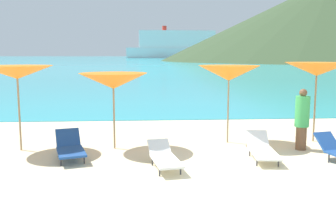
{
  "coord_description": "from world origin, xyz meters",
  "views": [
    {
      "loc": [
        -2.23,
        -7.46,
        2.58
      ],
      "look_at": [
        -1.57,
        2.58,
        1.2
      ],
      "focal_mm": 39.66,
      "sensor_mm": 36.0,
      "label": 1
    }
  ],
  "objects_px": {
    "umbrella_2": "(17,72)",
    "umbrella_5": "(317,69)",
    "umbrella_3": "(113,81)",
    "cruise_ship": "(177,46)",
    "lounge_chair_0": "(70,147)",
    "lounge_chair_1": "(164,157)",
    "lounge_chair_6": "(262,149)",
    "umbrella_4": "(229,73)",
    "beachgoer_2": "(302,118)"
  },
  "relations": [
    {
      "from": "umbrella_2",
      "to": "umbrella_5",
      "type": "distance_m",
      "value": 8.39
    },
    {
      "from": "umbrella_3",
      "to": "cruise_ship",
      "type": "relative_size",
      "value": 0.03
    },
    {
      "from": "umbrella_2",
      "to": "lounge_chair_0",
      "type": "height_order",
      "value": "umbrella_2"
    },
    {
      "from": "umbrella_5",
      "to": "lounge_chair_1",
      "type": "height_order",
      "value": "umbrella_5"
    },
    {
      "from": "umbrella_5",
      "to": "lounge_chair_6",
      "type": "bearing_deg",
      "value": -140.58
    },
    {
      "from": "umbrella_4",
      "to": "beachgoer_2",
      "type": "xyz_separation_m",
      "value": [
        1.81,
        -0.95,
        -1.17
      ]
    },
    {
      "from": "umbrella_2",
      "to": "umbrella_5",
      "type": "xyz_separation_m",
      "value": [
        8.38,
        0.48,
        0.04
      ]
    },
    {
      "from": "umbrella_2",
      "to": "umbrella_3",
      "type": "bearing_deg",
      "value": 0.38
    },
    {
      "from": "umbrella_3",
      "to": "beachgoer_2",
      "type": "relative_size",
      "value": 1.25
    },
    {
      "from": "umbrella_3",
      "to": "lounge_chair_1",
      "type": "height_order",
      "value": "umbrella_3"
    },
    {
      "from": "umbrella_2",
      "to": "lounge_chair_1",
      "type": "bearing_deg",
      "value": -25.71
    },
    {
      "from": "umbrella_4",
      "to": "lounge_chair_0",
      "type": "xyz_separation_m",
      "value": [
        -4.3,
        -1.43,
        -1.75
      ]
    },
    {
      "from": "umbrella_2",
      "to": "beachgoer_2",
      "type": "distance_m",
      "value": 7.71
    },
    {
      "from": "lounge_chair_6",
      "to": "beachgoer_2",
      "type": "xyz_separation_m",
      "value": [
        1.35,
        0.83,
        0.61
      ]
    },
    {
      "from": "beachgoer_2",
      "to": "cruise_ship",
      "type": "bearing_deg",
      "value": 42.78
    },
    {
      "from": "umbrella_3",
      "to": "umbrella_5",
      "type": "xyz_separation_m",
      "value": [
        5.86,
        0.47,
        0.28
      ]
    },
    {
      "from": "umbrella_3",
      "to": "umbrella_5",
      "type": "distance_m",
      "value": 5.88
    },
    {
      "from": "umbrella_5",
      "to": "lounge_chair_0",
      "type": "relative_size",
      "value": 1.47
    },
    {
      "from": "umbrella_3",
      "to": "lounge_chair_0",
      "type": "xyz_separation_m",
      "value": [
        -1.03,
        -0.93,
        -1.57
      ]
    },
    {
      "from": "umbrella_5",
      "to": "beachgoer_2",
      "type": "relative_size",
      "value": 1.41
    },
    {
      "from": "umbrella_2",
      "to": "beachgoer_2",
      "type": "xyz_separation_m",
      "value": [
        7.59,
        -0.44,
        -1.24
      ]
    },
    {
      "from": "umbrella_3",
      "to": "umbrella_4",
      "type": "xyz_separation_m",
      "value": [
        3.27,
        0.49,
        0.18
      ]
    },
    {
      "from": "lounge_chair_6",
      "to": "umbrella_4",
      "type": "bearing_deg",
      "value": 109.58
    },
    {
      "from": "lounge_chair_0",
      "to": "lounge_chair_6",
      "type": "distance_m",
      "value": 4.77
    },
    {
      "from": "umbrella_2",
      "to": "cruise_ship",
      "type": "distance_m",
      "value": 240.74
    },
    {
      "from": "umbrella_5",
      "to": "umbrella_4",
      "type": "bearing_deg",
      "value": 179.44
    },
    {
      "from": "umbrella_3",
      "to": "umbrella_4",
      "type": "distance_m",
      "value": 3.31
    },
    {
      "from": "lounge_chair_1",
      "to": "lounge_chair_6",
      "type": "height_order",
      "value": "lounge_chair_6"
    },
    {
      "from": "umbrella_5",
      "to": "lounge_chair_0",
      "type": "distance_m",
      "value": 7.27
    },
    {
      "from": "lounge_chair_0",
      "to": "cruise_ship",
      "type": "distance_m",
      "value": 241.55
    },
    {
      "from": "umbrella_2",
      "to": "lounge_chair_0",
      "type": "xyz_separation_m",
      "value": [
        1.49,
        -0.92,
        -1.81
      ]
    },
    {
      "from": "umbrella_2",
      "to": "umbrella_4",
      "type": "relative_size",
      "value": 1.01
    },
    {
      "from": "umbrella_5",
      "to": "beachgoer_2",
      "type": "height_order",
      "value": "umbrella_5"
    },
    {
      "from": "cruise_ship",
      "to": "beachgoer_2",
      "type": "bearing_deg",
      "value": -95.38
    },
    {
      "from": "umbrella_4",
      "to": "umbrella_3",
      "type": "bearing_deg",
      "value": -171.4
    },
    {
      "from": "lounge_chair_0",
      "to": "lounge_chair_1",
      "type": "xyz_separation_m",
      "value": [
        2.3,
        -0.91,
        -0.04
      ]
    },
    {
      "from": "umbrella_2",
      "to": "lounge_chair_6",
      "type": "relative_size",
      "value": 1.39
    },
    {
      "from": "umbrella_3",
      "to": "umbrella_5",
      "type": "height_order",
      "value": "umbrella_5"
    },
    {
      "from": "umbrella_4",
      "to": "umbrella_5",
      "type": "height_order",
      "value": "umbrella_5"
    },
    {
      "from": "umbrella_4",
      "to": "lounge_chair_0",
      "type": "relative_size",
      "value": 1.42
    },
    {
      "from": "umbrella_4",
      "to": "lounge_chair_6",
      "type": "distance_m",
      "value": 2.56
    },
    {
      "from": "lounge_chair_6",
      "to": "lounge_chair_0",
      "type": "bearing_deg",
      "value": -179.14
    },
    {
      "from": "beachgoer_2",
      "to": "umbrella_4",
      "type": "bearing_deg",
      "value": 109.4
    },
    {
      "from": "umbrella_4",
      "to": "beachgoer_2",
      "type": "bearing_deg",
      "value": -27.71
    },
    {
      "from": "lounge_chair_1",
      "to": "cruise_ship",
      "type": "xyz_separation_m",
      "value": [
        21.97,
        241.11,
        7.76
      ]
    },
    {
      "from": "umbrella_2",
      "to": "lounge_chair_6",
      "type": "height_order",
      "value": "umbrella_2"
    },
    {
      "from": "umbrella_2",
      "to": "umbrella_4",
      "type": "xyz_separation_m",
      "value": [
        5.78,
        0.51,
        -0.07
      ]
    },
    {
      "from": "umbrella_4",
      "to": "cruise_ship",
      "type": "bearing_deg",
      "value": 85.22
    },
    {
      "from": "umbrella_3",
      "to": "lounge_chair_0",
      "type": "bearing_deg",
      "value": -137.77
    },
    {
      "from": "beachgoer_2",
      "to": "cruise_ship",
      "type": "height_order",
      "value": "cruise_ship"
    }
  ]
}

